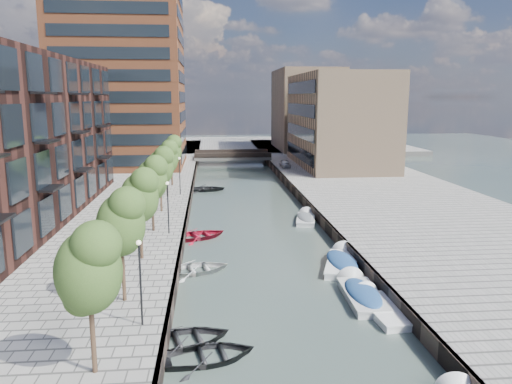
{
  "coord_description": "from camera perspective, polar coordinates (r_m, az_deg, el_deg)",
  "views": [
    {
      "loc": [
        -3.91,
        -14.26,
        11.52
      ],
      "look_at": [
        0.0,
        27.59,
        3.5
      ],
      "focal_mm": 35.0,
      "sensor_mm": 36.0,
      "label": 1
    }
  ],
  "objects": [
    {
      "name": "sloop_0",
      "position": [
        24.94,
        -8.21,
        -16.83
      ],
      "size": [
        5.24,
        4.36,
        0.94
      ],
      "primitive_type": "imported",
      "rotation": [
        0.0,
        0.0,
        1.85
      ],
      "color": "black",
      "rests_on": "ground"
    },
    {
      "name": "lamp_0",
      "position": [
        23.88,
        -13.1,
        -9.08
      ],
      "size": [
        0.24,
        0.24,
        4.12
      ],
      "color": "black",
      "rests_on": "quay_left"
    },
    {
      "name": "tan_block_near",
      "position": [
        78.89,
        9.38,
        8.1
      ],
      "size": [
        12.0,
        25.0,
        14.0
      ],
      "primitive_type": "cube",
      "color": "tan",
      "rests_on": "quay_right"
    },
    {
      "name": "quay_wall_right",
      "position": [
        56.26,
        5.02,
        -0.53
      ],
      "size": [
        0.25,
        140.0,
        1.0
      ],
      "primitive_type": "cube",
      "color": "#332823",
      "rests_on": "ground"
    },
    {
      "name": "tan_block_far",
      "position": [
        104.21,
        5.76,
        9.36
      ],
      "size": [
        12.0,
        20.0,
        16.0
      ],
      "primitive_type": "cube",
      "color": "tan",
      "rests_on": "quay_right"
    },
    {
      "name": "car",
      "position": [
        76.08,
        3.34,
        3.28
      ],
      "size": [
        1.45,
        3.43,
        1.16
      ],
      "primitive_type": "imported",
      "rotation": [
        0.0,
        0.0,
        0.02
      ],
      "color": "silver",
      "rests_on": "quay_right"
    },
    {
      "name": "motorboat_0",
      "position": [
        30.35,
        11.83,
        -11.29
      ],
      "size": [
        2.1,
        5.59,
        1.84
      ],
      "color": "silver",
      "rests_on": "ground"
    },
    {
      "name": "lamp_1",
      "position": [
        39.22,
        -10.04,
        -1.14
      ],
      "size": [
        0.24,
        0.24,
        4.12
      ],
      "color": "black",
      "rests_on": "quay_left"
    },
    {
      "name": "tree_4",
      "position": [
        46.9,
        -10.92,
        2.99
      ],
      "size": [
        2.5,
        2.5,
        5.95
      ],
      "color": "#382619",
      "rests_on": "quay_left"
    },
    {
      "name": "sloop_1",
      "position": [
        23.55,
        -5.47,
        -18.53
      ],
      "size": [
        4.82,
        3.85,
        0.89
      ],
      "primitive_type": "imported",
      "rotation": [
        0.0,
        0.0,
        1.77
      ],
      "color": "black",
      "rests_on": "ground"
    },
    {
      "name": "far_closure",
      "position": [
        114.85,
        -3.38,
        5.28
      ],
      "size": [
        80.0,
        40.0,
        1.0
      ],
      "primitive_type": "cube",
      "color": "gray",
      "rests_on": "ground"
    },
    {
      "name": "bridge",
      "position": [
        86.94,
        -2.73,
        4.1
      ],
      "size": [
        13.0,
        6.0,
        1.3
      ],
      "color": "gray",
      "rests_on": "ground"
    },
    {
      "name": "apartment_block",
      "position": [
        47.22,
        -25.37,
        5.49
      ],
      "size": [
        8.0,
        38.0,
        14.0
      ],
      "primitive_type": "cube",
      "color": "black",
      "rests_on": "quay_left"
    },
    {
      "name": "motorboat_4",
      "position": [
        47.53,
        5.74,
        -3.04
      ],
      "size": [
        2.61,
        5.01,
        1.59
      ],
      "color": "silver",
      "rests_on": "ground"
    },
    {
      "name": "sloop_3",
      "position": [
        33.98,
        -6.85,
        -9.1
      ],
      "size": [
        5.27,
        4.37,
        0.94
      ],
      "primitive_type": "imported",
      "rotation": [
        0.0,
        0.0,
        1.85
      ],
      "color": "silver",
      "rests_on": "ground"
    },
    {
      "name": "motorboat_3",
      "position": [
        35.43,
        9.82,
        -7.94
      ],
      "size": [
        3.65,
        6.08,
        1.92
      ],
      "color": "white",
      "rests_on": "ground"
    },
    {
      "name": "tree_2",
      "position": [
        33.17,
        -13.19,
        -0.28
      ],
      "size": [
        2.5,
        2.5,
        5.95
      ],
      "color": "#382619",
      "rests_on": "quay_left"
    },
    {
      "name": "lamp_2",
      "position": [
        54.94,
        -8.72,
        2.3
      ],
      "size": [
        0.24,
        0.24,
        4.12
      ],
      "color": "black",
      "rests_on": "quay_left"
    },
    {
      "name": "tree_6",
      "position": [
        60.75,
        -9.68,
        4.78
      ],
      "size": [
        2.5,
        2.5,
        5.95
      ],
      "color": "#382619",
      "rests_on": "quay_left"
    },
    {
      "name": "tree_3",
      "position": [
        40.01,
        -11.86,
        1.64
      ],
      "size": [
        2.5,
        2.5,
        5.95
      ],
      "color": "#382619",
      "rests_on": "quay_left"
    },
    {
      "name": "tree_1",
      "position": [
        26.41,
        -15.21,
        -3.19
      ],
      "size": [
        2.5,
        2.5,
        5.95
      ],
      "color": "#382619",
      "rests_on": "quay_left"
    },
    {
      "name": "motorboat_2",
      "position": [
        29.01,
        13.83,
        -12.72
      ],
      "size": [
        2.05,
        5.0,
        1.63
      ],
      "color": "white",
      "rests_on": "ground"
    },
    {
      "name": "quay_right",
      "position": [
        58.84,
        14.55,
        -0.34
      ],
      "size": [
        20.0,
        140.0,
        1.0
      ],
      "primitive_type": "cube",
      "color": "gray",
      "rests_on": "ground"
    },
    {
      "name": "quay_wall_left",
      "position": [
        55.41,
        -7.5,
        -0.76
      ],
      "size": [
        0.25,
        140.0,
        1.0
      ],
      "primitive_type": "cube",
      "color": "#332823",
      "rests_on": "ground"
    },
    {
      "name": "tower",
      "position": [
        80.45,
        -15.13,
        13.63
      ],
      "size": [
        18.0,
        18.0,
        30.0
      ],
      "primitive_type": "cube",
      "color": "brown",
      "rests_on": "quay_left"
    },
    {
      "name": "tree_5",
      "position": [
        53.81,
        -10.22,
        4.0
      ],
      "size": [
        2.5,
        2.5,
        5.95
      ],
      "color": "#382619",
      "rests_on": "quay_left"
    },
    {
      "name": "water",
      "position": [
        55.6,
        -1.19,
        -1.16
      ],
      "size": [
        300.0,
        300.0,
        0.0
      ],
      "primitive_type": "plane",
      "color": "#38473F",
      "rests_on": "ground"
    },
    {
      "name": "tree_0",
      "position": [
        19.82,
        -18.62,
        -8.05
      ],
      "size": [
        2.5,
        2.5,
        5.95
      ],
      "color": "#382619",
      "rests_on": "quay_left"
    },
    {
      "name": "sloop_4",
      "position": [
        62.54,
        -5.75,
        0.13
      ],
      "size": [
        5.01,
        3.72,
        1.0
      ],
      "primitive_type": "imported",
      "rotation": [
        0.0,
        0.0,
        1.63
      ],
      "color": "black",
      "rests_on": "ground"
    },
    {
      "name": "sloop_2",
      "position": [
        41.84,
        -6.49,
        -5.25
      ],
      "size": [
        5.55,
        4.91,
        0.95
      ],
      "primitive_type": "imported",
      "rotation": [
        0.0,
        0.0,
        2.0
      ],
      "color": "#A8122A",
      "rests_on": "ground"
    }
  ]
}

